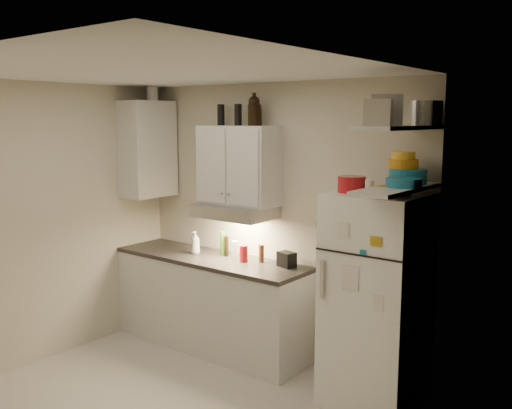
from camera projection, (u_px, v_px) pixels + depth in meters
The scene contains 35 objects.
ceiling at pixel (151, 70), 4.08m from camera, with size 3.20×3.00×0.02m, color white.
back_wall at pixel (275, 221), 5.45m from camera, with size 3.20×0.02×2.60m, color beige.
left_wall at pixel (37, 224), 5.26m from camera, with size 0.02×3.00×2.60m, color beige.
right_wall at pixel (345, 287), 3.30m from camera, with size 0.02×3.00×2.60m, color beige.
base_cabinet at pixel (211, 304), 5.67m from camera, with size 2.10×0.60×0.88m, color silver.
countertop at pixel (211, 259), 5.61m from camera, with size 2.10×0.62×0.04m, color #2D2926.
upper_cabinet at pixel (239, 165), 5.42m from camera, with size 0.80×0.33×0.75m, color silver.
side_cabinet at pixel (147, 149), 5.99m from camera, with size 0.33×0.55×1.00m, color silver.
range_hood at pixel (234, 211), 5.44m from camera, with size 0.76×0.46×0.12m, color silver.
fridge at pixel (376, 300), 4.49m from camera, with size 0.70×0.68×1.70m, color white.
shelf_hi at pixel (399, 128), 4.06m from camera, with size 0.30×0.95×0.03m, color silver.
shelf_lo at pixel (397, 189), 4.12m from camera, with size 0.30×0.95×0.03m, color silver.
knife_strip at pixel (337, 227), 5.00m from camera, with size 0.42×0.02×0.03m, color black.
dutch_oven at pixel (352, 184), 4.40m from camera, with size 0.21×0.21×0.12m, color #AC1419.
book_stack at pixel (392, 191), 4.19m from camera, with size 0.18×0.23×0.08m, color #B88D17.
spice_jar at pixel (369, 187), 4.27m from camera, with size 0.07×0.07×0.11m, color silver.
stock_pot at pixel (425, 113), 4.26m from camera, with size 0.25×0.25×0.18m, color silver.
tin_a at pixel (387, 110), 4.05m from camera, with size 0.22×0.20×0.22m, color #AAAAAD.
tin_b at pixel (378, 113), 3.73m from camera, with size 0.17×0.17×0.17m, color #AAAAAD.
bowl_teal at pixel (408, 176), 4.34m from camera, with size 0.29×0.29×0.11m, color #196C8E.
bowl_orange at pixel (403, 164), 4.34m from camera, with size 0.23×0.23×0.07m, color orange.
bowl_yellow at pixel (404, 155), 4.33m from camera, with size 0.18×0.18×0.06m, color yellow.
plates at pixel (404, 183), 4.10m from camera, with size 0.26×0.26×0.06m, color #196C8E.
growler_a at pixel (254, 111), 5.25m from camera, with size 0.12×0.12×0.28m, color black, non-canonical shape.
growler_b at pixel (257, 114), 5.25m from camera, with size 0.09×0.09×0.22m, color black, non-canonical shape.
thermos_a at pixel (238, 115), 5.40m from camera, with size 0.07×0.07×0.20m, color black.
thermos_b at pixel (221, 115), 5.55m from camera, with size 0.07×0.07×0.20m, color black.
side_jar at pixel (152, 93), 5.92m from camera, with size 0.12×0.12×0.16m, color silver.
soap_bottle at pixel (195, 241), 5.72m from camera, with size 0.10×0.10×0.25m, color silver.
pepper_mill at pixel (261, 254), 5.38m from camera, with size 0.05×0.05×0.17m, color brown.
oil_bottle at pixel (223, 244), 5.65m from camera, with size 0.05×0.05×0.24m, color #356318.
vinegar_bottle at pixel (226, 246), 5.62m from camera, with size 0.04×0.04×0.20m, color black.
clear_bottle at pixel (235, 250), 5.50m from camera, with size 0.06×0.06×0.18m, color silver.
red_jar at pixel (244, 254), 5.40m from camera, with size 0.08×0.08×0.16m, color #AC1419.
caddy at pixel (287, 259), 5.22m from camera, with size 0.16×0.11×0.14m, color black.
Camera 1 is at (3.16, -2.83, 2.26)m, focal length 40.00 mm.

